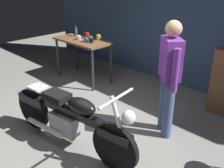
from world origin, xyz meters
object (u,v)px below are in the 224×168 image
at_px(person_standing, 169,75).
at_px(mug_black_matte, 91,40).
at_px(mug_red_diner, 87,35).
at_px(mug_white_ceramic, 79,38).
at_px(motorcycle, 69,118).
at_px(mug_green_speckled, 91,38).
at_px(bottle, 76,32).
at_px(mug_blue_enamel, 86,40).
at_px(mug_yellow_tall, 99,37).

bearing_deg(person_standing, mug_black_matte, 29.36).
bearing_deg(mug_red_diner, person_standing, -15.34).
bearing_deg(mug_black_matte, mug_white_ceramic, -176.83).
xyz_separation_m(motorcycle, mug_black_matte, (-1.40, 1.64, 0.50)).
distance_m(mug_green_speckled, bottle, 0.54).
bearing_deg(motorcycle, person_standing, 51.34).
bearing_deg(person_standing, bottle, 29.37).
bearing_deg(mug_blue_enamel, motorcycle, -46.35).
bearing_deg(motorcycle, mug_red_diner, 126.95).
bearing_deg(mug_black_matte, person_standing, -12.04).
xyz_separation_m(mug_red_diner, bottle, (-0.27, -0.10, 0.05)).
xyz_separation_m(mug_black_matte, mug_red_diner, (-0.40, 0.24, 0.01)).
bearing_deg(mug_yellow_tall, mug_blue_enamel, -103.05).
bearing_deg(motorcycle, mug_blue_enamel, 126.73).
relative_size(mug_blue_enamel, mug_yellow_tall, 0.94).
relative_size(motorcycle, mug_green_speckled, 18.87).
xyz_separation_m(motorcycle, mug_yellow_tall, (-1.46, 1.89, 0.51)).
distance_m(person_standing, bottle, 2.87).
xyz_separation_m(mug_white_ceramic, mug_red_diner, (-0.03, 0.26, 0.01)).
relative_size(mug_blue_enamel, mug_white_ceramic, 0.98).
height_order(mug_blue_enamel, mug_white_ceramic, same).
bearing_deg(person_standing, mug_white_ceramic, 31.55).
bearing_deg(bottle, mug_green_speckled, -4.19).
bearing_deg(mug_red_diner, mug_yellow_tall, 2.17).
bearing_deg(bottle, mug_white_ceramic, -28.53).
bearing_deg(person_standing, mug_green_speckled, 27.58).
distance_m(mug_blue_enamel, mug_black_matte, 0.13).
xyz_separation_m(person_standing, mug_green_speckled, (-2.27, 0.56, 0.02)).
height_order(mug_black_matte, mug_white_ceramic, mug_black_matte).
height_order(mug_yellow_tall, mug_green_speckled, mug_yellow_tall).
xyz_separation_m(motorcycle, mug_green_speckled, (-1.54, 1.74, 0.50)).
height_order(mug_black_matte, mug_green_speckled, same).
xyz_separation_m(mug_blue_enamel, mug_green_speckled, (-0.01, 0.14, 0.00)).
distance_m(mug_blue_enamel, mug_yellow_tall, 0.30).
xyz_separation_m(motorcycle, mug_white_ceramic, (-1.78, 1.62, 0.49)).
distance_m(mug_black_matte, mug_yellow_tall, 0.26).
bearing_deg(mug_black_matte, mug_yellow_tall, 102.19).
relative_size(mug_blue_enamel, bottle, 0.46).
bearing_deg(motorcycle, bottle, 132.43).
relative_size(motorcycle, person_standing, 1.31).
bearing_deg(bottle, mug_yellow_tall, 10.30).
height_order(motorcycle, mug_white_ceramic, motorcycle).
xyz_separation_m(motorcycle, person_standing, (0.73, 1.18, 0.48)).
bearing_deg(motorcycle, mug_green_speckled, 124.57).
height_order(person_standing, mug_white_ceramic, person_standing).
relative_size(mug_green_speckled, bottle, 0.48).
bearing_deg(mug_white_ceramic, mug_yellow_tall, 41.01).
distance_m(person_standing, mug_white_ceramic, 2.55).
xyz_separation_m(mug_blue_enamel, mug_yellow_tall, (0.07, 0.29, 0.01)).
relative_size(person_standing, mug_green_speckled, 14.44).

